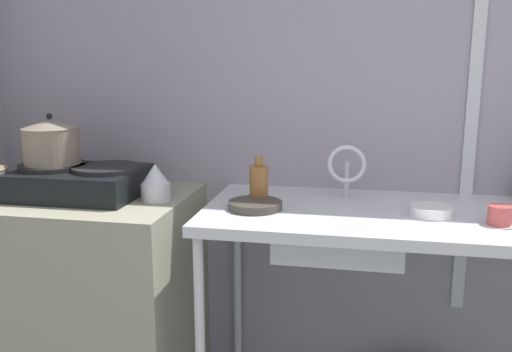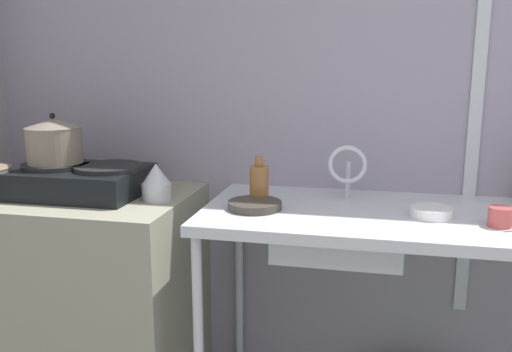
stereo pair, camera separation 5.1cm
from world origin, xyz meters
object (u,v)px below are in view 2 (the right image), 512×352
Objects in this scene: pot_on_left_burner at (54,141)px; faucet at (347,167)px; stove at (83,180)px; small_bowl_on_drainboard at (431,212)px; bottle_by_sink at (259,183)px; sink_basin at (338,232)px; cup_by_rack at (500,217)px; percolator at (156,182)px; frying_pan at (255,205)px.

pot_on_left_burner is 1.02× the size of faucet.
stove is 3.46× the size of small_bowl_on_drainboard.
small_bowl_on_drainboard is at bearing -6.30° from bottle_by_sink.
bottle_by_sink is at bearing 169.32° from sink_basin.
cup_by_rack is at bearing -18.22° from small_bowl_on_drainboard.
percolator reaches higher than stove.
cup_by_rack is at bearing -2.54° from frying_pan.
bottle_by_sink is (0.41, 0.05, 0.00)m from percolator.
sink_basin is at bearing 7.96° from frying_pan.
percolator is at bearing -2.23° from pot_on_left_burner.
percolator reaches higher than cup_by_rack.
sink_basin is (0.72, -0.01, -0.15)m from percolator.
faucet is at bearing 151.90° from small_bowl_on_drainboard.
percolator is 1.00× the size of small_bowl_on_drainboard.
pot_on_left_burner is 1.20m from faucet.
stove is 6.61× the size of cup_by_rack.
stove is 1.38m from small_bowl_on_drainboard.
faucet is 0.37m from small_bowl_on_drainboard.
frying_pan is at bearing -86.73° from bottle_by_sink.
sink_basin is 0.27m from faucet.
faucet is 1.23× the size of bottle_by_sink.
frying_pan is at bearing -5.21° from stove.
bottle_by_sink is (0.74, 0.03, 0.01)m from stove.
cup_by_rack is at bearing -24.24° from faucet.
sink_basin is 2.28× the size of frying_pan.
pot_on_left_burner is 1.21m from sink_basin.
pot_on_left_burner is at bearing 178.80° from sink_basin.
bottle_by_sink reaches higher than small_bowl_on_drainboard.
pot_on_left_burner is 1.72m from cup_by_rack.
stove is at bearing 178.52° from small_bowl_on_drainboard.
pot_on_left_burner is at bearing 177.77° from percolator.
faucet reaches higher than cup_by_rack.
faucet is at bearing 6.81° from stove.
stove reaches higher than small_bowl_on_drainboard.
stove is 0.75m from frying_pan.
bottle_by_sink reaches higher than cup_by_rack.
percolator reaches higher than small_bowl_on_drainboard.
faucet reaches higher than bottle_by_sink.
bottle_by_sink is at bearing -164.38° from faucet.
pot_on_left_burner is 1.51m from small_bowl_on_drainboard.
small_bowl_on_drainboard is (1.50, -0.04, -0.20)m from pot_on_left_burner.
cup_by_rack is 0.52× the size of small_bowl_on_drainboard.
faucet is (1.07, 0.13, 0.08)m from stove.
faucet is (0.02, 0.15, 0.22)m from sink_basin.
frying_pan is 0.12m from bottle_by_sink.
pot_on_left_burner is 1.54× the size of percolator.
small_bowl_on_drainboard is (0.32, -0.01, 0.10)m from sink_basin.
cup_by_rack is (0.52, -0.23, -0.11)m from faucet.
sink_basin is at bearing -1.34° from stove.
sink_basin is at bearing -1.20° from pot_on_left_burner.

